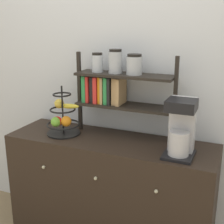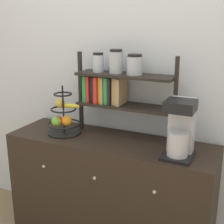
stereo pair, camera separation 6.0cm
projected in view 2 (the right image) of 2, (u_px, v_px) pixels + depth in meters
name	position (u px, v px, depth m)	size (l,w,h in m)	color
wall_back	(126.00, 69.00, 2.28)	(7.00, 0.05, 2.60)	silver
sideboard	(110.00, 193.00, 2.30)	(1.48, 0.47, 0.84)	black
coffee_maker	(180.00, 128.00, 1.87)	(0.18, 0.21, 0.36)	black
fruit_stand	(63.00, 118.00, 2.26)	(0.24, 0.24, 0.36)	black
shelf_hutch	(115.00, 84.00, 2.19)	(0.74, 0.20, 0.61)	black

